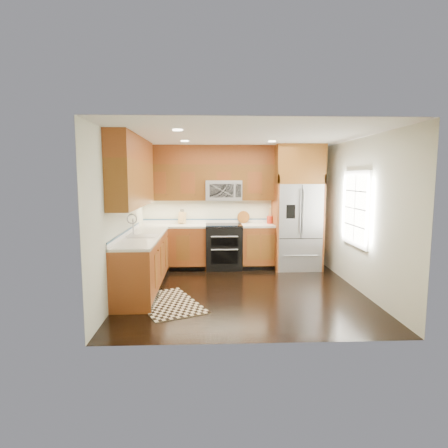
{
  "coord_description": "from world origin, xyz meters",
  "views": [
    {
      "loc": [
        -0.58,
        -6.16,
        1.94
      ],
      "look_at": [
        -0.29,
        0.6,
        1.09
      ],
      "focal_mm": 30.0,
      "sensor_mm": 36.0,
      "label": 1
    }
  ],
  "objects_px": {
    "range": "(224,247)",
    "refrigerator": "(297,207)",
    "utensil_crock": "(270,218)",
    "knife_block": "(182,218)",
    "rug": "(168,303)"
  },
  "relations": [
    {
      "from": "refrigerator",
      "to": "knife_block",
      "type": "relative_size",
      "value": 8.2
    },
    {
      "from": "range",
      "to": "rug",
      "type": "relative_size",
      "value": 0.69
    },
    {
      "from": "range",
      "to": "refrigerator",
      "type": "xyz_separation_m",
      "value": [
        1.55,
        -0.04,
        0.83
      ]
    },
    {
      "from": "range",
      "to": "refrigerator",
      "type": "bearing_deg",
      "value": -1.4
    },
    {
      "from": "refrigerator",
      "to": "knife_block",
      "type": "height_order",
      "value": "refrigerator"
    },
    {
      "from": "rug",
      "to": "knife_block",
      "type": "bearing_deg",
      "value": 64.1
    },
    {
      "from": "refrigerator",
      "to": "knife_block",
      "type": "xyz_separation_m",
      "value": [
        -2.44,
        0.25,
        -0.23
      ]
    },
    {
      "from": "range",
      "to": "knife_block",
      "type": "relative_size",
      "value": 2.98
    },
    {
      "from": "range",
      "to": "utensil_crock",
      "type": "distance_m",
      "value": 1.17
    },
    {
      "from": "rug",
      "to": "knife_block",
      "type": "height_order",
      "value": "knife_block"
    },
    {
      "from": "range",
      "to": "utensil_crock",
      "type": "bearing_deg",
      "value": 9.09
    },
    {
      "from": "refrigerator",
      "to": "rug",
      "type": "distance_m",
      "value": 3.56
    },
    {
      "from": "refrigerator",
      "to": "knife_block",
      "type": "distance_m",
      "value": 2.46
    },
    {
      "from": "knife_block",
      "to": "range",
      "type": "bearing_deg",
      "value": -13.36
    },
    {
      "from": "refrigerator",
      "to": "rug",
      "type": "xyz_separation_m",
      "value": [
        -2.5,
        -2.18,
        -1.3
      ]
    }
  ]
}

